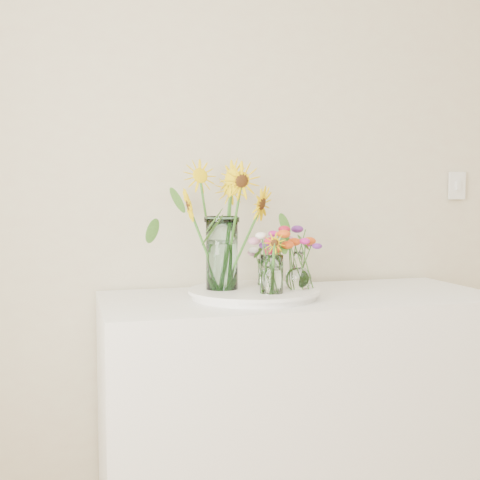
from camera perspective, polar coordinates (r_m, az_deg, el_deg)
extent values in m
cube|color=white|center=(2.27, 5.73, -16.49)|extent=(1.40, 0.60, 0.90)
cylinder|color=white|center=(2.09, 1.33, -5.15)|extent=(0.43, 0.43, 0.02)
cylinder|color=#A2CFC0|center=(2.08, -1.73, -1.27)|extent=(0.13, 0.13, 0.26)
cylinder|color=white|center=(2.00, 3.01, -3.31)|extent=(0.09, 0.09, 0.13)
cylinder|color=white|center=(2.18, 2.47, -3.10)|extent=(0.08, 0.08, 0.10)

